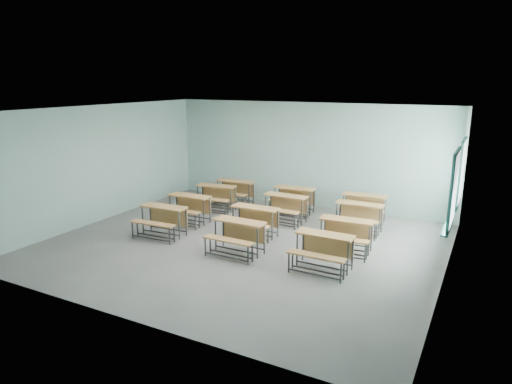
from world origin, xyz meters
TOP-DOWN VIEW (x-y plane):
  - room at (0.08, 0.03)m, footprint 9.04×8.04m
  - desk_unit_r0c0 at (-2.12, -0.43)m, footprint 1.25×0.88m
  - desk_unit_r0c1 at (0.17, -0.59)m, footprint 1.23×0.84m
  - desk_unit_r0c2 at (2.20, -0.56)m, footprint 1.22×0.83m
  - desk_unit_r1c0 at (-2.20, 0.78)m, footprint 1.24×0.85m
  - desk_unit_r1c1 at (-0.05, 0.59)m, footprint 1.21×0.82m
  - desk_unit_r1c2 at (2.31, 0.64)m, footprint 1.26×0.89m
  - desk_unit_r2c0 at (-2.20, 2.16)m, footprint 1.29×0.94m
  - desk_unit_r2c1 at (0.15, 2.05)m, footprint 1.23×0.84m
  - desk_unit_r2c2 at (2.19, 2.15)m, footprint 1.22×0.82m
  - desk_unit_r3c0 at (-2.02, 3.00)m, footprint 1.25×0.88m
  - desk_unit_r3c1 at (0.01, 3.01)m, footprint 1.23×0.85m
  - desk_unit_r3c2 at (2.08, 3.12)m, footprint 1.27×0.91m

SIDE VIEW (x-z plane):
  - desk_unit_r0c0 at x=-2.12m, z-range 0.13..0.89m
  - desk_unit_r0c1 at x=0.17m, z-range 0.13..0.89m
  - desk_unit_r0c2 at x=2.20m, z-range 0.13..0.89m
  - desk_unit_r1c0 at x=-2.20m, z-range 0.13..0.89m
  - desk_unit_r1c1 at x=-0.05m, z-range 0.13..0.89m
  - desk_unit_r1c2 at x=2.31m, z-range 0.13..0.89m
  - desk_unit_r2c0 at x=-2.20m, z-range 0.13..0.89m
  - desk_unit_r2c1 at x=0.15m, z-range 0.13..0.89m
  - desk_unit_r2c2 at x=2.19m, z-range 0.13..0.89m
  - desk_unit_r3c0 at x=-2.02m, z-range 0.13..0.89m
  - desk_unit_r3c1 at x=0.01m, z-range 0.13..0.89m
  - desk_unit_r3c2 at x=2.08m, z-range 0.13..0.89m
  - room at x=0.08m, z-range -0.02..3.22m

